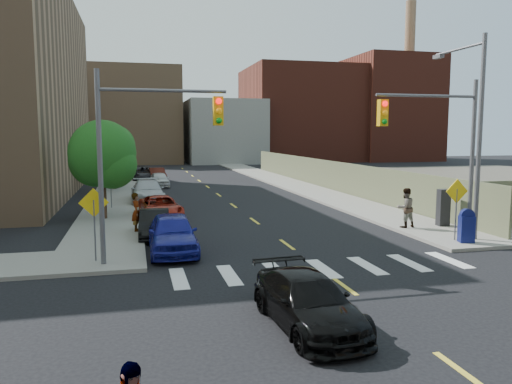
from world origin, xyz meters
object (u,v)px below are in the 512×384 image
black_sedan (308,301)px  payphone (443,207)px  parked_car_white (159,179)px  parked_car_silver (148,191)px  pedestrian_east (405,208)px  parked_car_black (155,224)px  parked_car_blue (172,233)px  pedestrian_west (136,212)px  parked_car_maroon (157,175)px  parked_car_grey (143,174)px  parked_car_red (160,207)px  mailbox (467,226)px

black_sedan → payphone: 15.23m
parked_car_white → payphone: (12.93, -23.43, 0.41)m
parked_car_silver → parked_car_white: bearing=82.0°
pedestrian_east → parked_car_black: bearing=-12.5°
parked_car_blue → parked_car_silver: 15.19m
payphone → pedestrian_west: (-15.03, 2.28, -0.01)m
parked_car_blue → payphone: bearing=8.7°
parked_car_silver → pedestrian_west: size_ratio=2.94×
parked_car_maroon → pedestrian_east: (10.83, -28.18, 0.44)m
parked_car_blue → payphone: 13.79m
parked_car_blue → parked_car_grey: (-0.58, 31.91, -0.09)m
parked_car_white → pedestrian_west: bearing=-99.5°
parked_car_grey → parked_car_blue: bearing=-93.7°
parked_car_red → parked_car_maroon: 21.81m
black_sedan → pedestrian_east: pedestrian_east is taller
parked_car_white → payphone: payphone is taller
parked_car_silver → black_sedan: (3.27, -23.82, -0.13)m
parked_car_silver → mailbox: mailbox is taller
parked_car_blue → parked_car_maroon: parked_car_blue is taller
parked_car_red → parked_car_grey: size_ratio=0.91×
parked_car_red → mailbox: (12.37, -10.07, 0.22)m
parked_car_blue → parked_car_grey: bearing=91.7°
black_sedan → pedestrian_east: bearing=46.0°
mailbox → pedestrian_west: size_ratio=0.80×
parked_car_white → pedestrian_west: pedestrian_west is taller
parked_car_silver → payphone: payphone is taller
pedestrian_east → parked_car_blue: bearing=3.3°
parked_car_silver → black_sedan: 24.04m
parked_car_silver → black_sedan: bearing=-82.9°
parked_car_white → payphone: 26.76m
black_sedan → parked_car_white: bearing=89.2°
parked_car_grey → black_sedan: bearing=-90.1°
parked_car_silver → pedestrian_east: pedestrian_east is taller
parked_car_grey → pedestrian_east: 32.33m
parked_car_maroon → parked_car_grey: 2.21m
parked_car_blue → payphone: size_ratio=2.51×
parked_car_blue → mailbox: size_ratio=3.20×
parked_car_white → pedestrian_west: size_ratio=2.14×
parked_car_blue → parked_car_black: (-0.58, 3.27, -0.16)m
parked_car_grey → parked_car_black: bearing=-94.7°
parked_car_white → parked_car_maroon: 4.79m
parked_car_maroon → payphone: payphone is taller
parked_car_black → mailbox: 13.83m
parked_car_grey → pedestrian_east: size_ratio=2.58×
black_sedan → parked_car_maroon: bearing=88.8°
pedestrian_west → mailbox: bearing=-108.9°
parked_car_white → parked_car_maroon: bearing=86.1°
parked_car_red → pedestrian_east: (11.61, -6.39, 0.49)m
parked_car_blue → parked_car_white: size_ratio=1.19×
payphone → pedestrian_east: 2.10m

